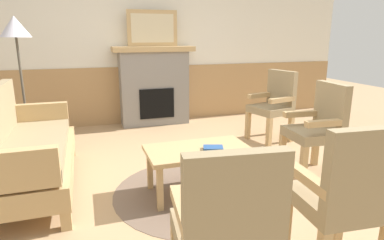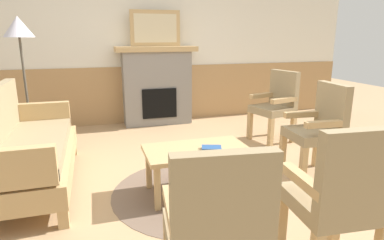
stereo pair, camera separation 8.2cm
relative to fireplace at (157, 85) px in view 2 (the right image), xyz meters
name	(u,v)px [view 2 (the right image)]	position (x,y,z in m)	size (l,w,h in m)	color
ground_plane	(202,179)	(0.00, -2.35, -0.65)	(14.00, 14.00, 0.00)	tan
wall_back	(153,44)	(0.00, 0.25, 0.66)	(7.20, 0.14, 2.70)	silver
fireplace	(157,85)	(0.00, 0.00, 0.00)	(1.30, 0.44, 1.28)	gray
framed_picture	(155,28)	(0.00, 0.00, 0.91)	(0.80, 0.04, 0.56)	tan
couch	(28,149)	(-1.66, -2.03, -0.26)	(0.70, 1.80, 0.98)	tan
coffee_table	(197,154)	(-0.14, -2.61, -0.27)	(0.96, 0.56, 0.44)	tan
round_rug	(197,191)	(-0.14, -2.61, -0.65)	(1.61, 1.61, 0.01)	brown
book_on_table	(212,148)	(-0.02, -2.69, -0.20)	(0.18, 0.13, 0.03)	navy
armchair_near_fireplace	(319,126)	(1.21, -2.58, -0.11)	(0.51, 0.51, 0.98)	tan
armchair_by_window_left	(276,103)	(1.42, -1.39, -0.11)	(0.58, 0.58, 0.98)	tan
armchair_front_left	(340,195)	(0.33, -3.91, -0.11)	(0.52, 0.52, 0.98)	tan
armchair_front_center	(217,228)	(-0.49, -4.02, -0.11)	(0.54, 0.54, 0.98)	tan
floor_lamp_by_couch	(19,35)	(-1.83, -0.78, 0.80)	(0.36, 0.36, 1.68)	#332D28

